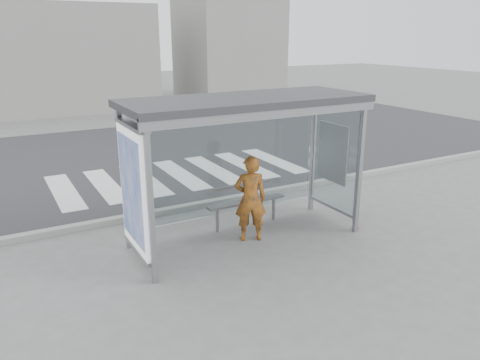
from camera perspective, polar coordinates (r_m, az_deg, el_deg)
name	(u,v)px	position (r m, az deg, el deg)	size (l,w,h in m)	color
ground	(246,239)	(8.72, 0.78, -7.24)	(80.00, 80.00, 0.00)	#60605E
road	(135,156)	(14.88, -12.68, 2.84)	(30.00, 10.00, 0.01)	#2C2C2F
curb	(203,204)	(10.31, -4.59, -2.95)	(30.00, 0.18, 0.12)	gray
crosswalk	(180,174)	(12.74, -7.29, 0.69)	(6.55, 3.00, 0.00)	silver
bus_shelter	(226,135)	(7.98, -1.71, 5.45)	(4.25, 1.65, 2.62)	gray
building_center	(66,58)	(25.22, -20.49, 13.76)	(8.00, 5.00, 5.00)	gray
building_right	(228,36)	(28.04, -1.48, 17.12)	(5.00, 5.00, 7.00)	gray
person	(250,199)	(8.42, 1.27, -2.30)	(0.58, 0.38, 1.59)	red
bench	(246,201)	(9.15, 0.74, -2.61)	(1.64, 0.21, 0.85)	slate
soda_can	(356,227)	(9.41, 13.99, -5.62)	(0.08, 0.08, 0.14)	#CE3C5C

